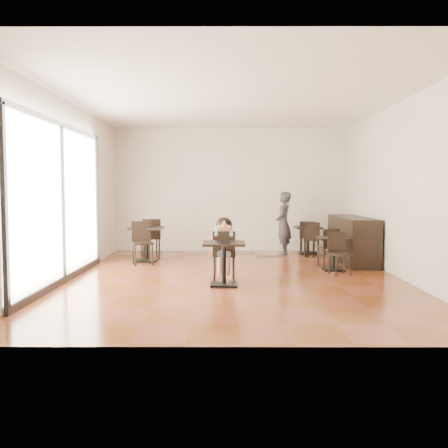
{
  "coord_description": "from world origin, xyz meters",
  "views": [
    {
      "loc": [
        -0.16,
        -9.0,
        1.61
      ],
      "look_at": [
        -0.19,
        -0.25,
        1.0
      ],
      "focal_mm": 40.0,
      "sensor_mm": 36.0,
      "label": 1
    }
  ],
  "objects_px": {
    "child": "(224,249)",
    "child_table": "(224,264)",
    "cafe_table_left": "(147,244)",
    "cafe_table_back": "(308,240)",
    "cafe_table_mid": "(334,254)",
    "chair_mid_a": "(328,247)",
    "chair_left_a": "(150,238)",
    "child_chair": "(224,255)",
    "chair_back_a": "(307,237)",
    "chair_mid_b": "(340,254)",
    "chair_left_b": "(143,243)",
    "chair_back_b": "(312,240)",
    "adult_patron": "(283,224)"
  },
  "relations": [
    {
      "from": "child_table",
      "to": "cafe_table_left",
      "type": "distance_m",
      "value": 3.33
    },
    {
      "from": "adult_patron",
      "to": "chair_mid_b",
      "type": "height_order",
      "value": "adult_patron"
    },
    {
      "from": "child_chair",
      "to": "child_table",
      "type": "bearing_deg",
      "value": 90.0
    },
    {
      "from": "child",
      "to": "child_table",
      "type": "bearing_deg",
      "value": -90.0
    },
    {
      "from": "chair_left_b",
      "to": "chair_back_b",
      "type": "relative_size",
      "value": 1.14
    },
    {
      "from": "child_table",
      "to": "adult_patron",
      "type": "relative_size",
      "value": 0.47
    },
    {
      "from": "child",
      "to": "chair_mid_a",
      "type": "height_order",
      "value": "child"
    },
    {
      "from": "cafe_table_back",
      "to": "chair_back_a",
      "type": "relative_size",
      "value": 0.83
    },
    {
      "from": "chair_left_b",
      "to": "chair_mid_b",
      "type": "bearing_deg",
      "value": -35.1
    },
    {
      "from": "cafe_table_mid",
      "to": "chair_back_b",
      "type": "relative_size",
      "value": 0.81
    },
    {
      "from": "cafe_table_back",
      "to": "chair_mid_a",
      "type": "distance_m",
      "value": 2.03
    },
    {
      "from": "child_chair",
      "to": "chair_left_b",
      "type": "bearing_deg",
      "value": -45.1
    },
    {
      "from": "chair_mid_a",
      "to": "chair_left_a",
      "type": "relative_size",
      "value": 0.85
    },
    {
      "from": "cafe_table_left",
      "to": "cafe_table_back",
      "type": "distance_m",
      "value": 4.06
    },
    {
      "from": "child_table",
      "to": "chair_back_b",
      "type": "height_order",
      "value": "chair_back_b"
    },
    {
      "from": "child_table",
      "to": "chair_back_a",
      "type": "relative_size",
      "value": 0.9
    },
    {
      "from": "cafe_table_back",
      "to": "cafe_table_left",
      "type": "bearing_deg",
      "value": -160.74
    },
    {
      "from": "cafe_table_back",
      "to": "chair_left_b",
      "type": "relative_size",
      "value": 0.73
    },
    {
      "from": "child_table",
      "to": "child",
      "type": "relative_size",
      "value": 0.66
    },
    {
      "from": "child_table",
      "to": "chair_mid_b",
      "type": "relative_size",
      "value": 0.93
    },
    {
      "from": "cafe_table_back",
      "to": "chair_back_a",
      "type": "height_order",
      "value": "chair_back_a"
    },
    {
      "from": "chair_left_a",
      "to": "chair_left_b",
      "type": "height_order",
      "value": "same"
    },
    {
      "from": "child_table",
      "to": "chair_left_a",
      "type": "xyz_separation_m",
      "value": [
        -1.74,
        3.4,
        0.1
      ]
    },
    {
      "from": "cafe_table_back",
      "to": "chair_mid_b",
      "type": "height_order",
      "value": "chair_mid_b"
    },
    {
      "from": "child_table",
      "to": "cafe_table_back",
      "type": "xyz_separation_m",
      "value": [
        2.09,
        4.18,
        -0.03
      ]
    },
    {
      "from": "child_chair",
      "to": "cafe_table_back",
      "type": "height_order",
      "value": "child_chair"
    },
    {
      "from": "child",
      "to": "cafe_table_mid",
      "type": "distance_m",
      "value": 2.43
    },
    {
      "from": "cafe_table_left",
      "to": "chair_left_b",
      "type": "distance_m",
      "value": 0.56
    },
    {
      "from": "child",
      "to": "chair_back_b",
      "type": "relative_size",
      "value": 1.36
    },
    {
      "from": "child_table",
      "to": "child",
      "type": "distance_m",
      "value": 0.58
    },
    {
      "from": "child_table",
      "to": "chair_left_a",
      "type": "height_order",
      "value": "chair_left_a"
    },
    {
      "from": "cafe_table_left",
      "to": "chair_left_b",
      "type": "xyz_separation_m",
      "value": [
        0.0,
        -0.55,
        0.08
      ]
    },
    {
      "from": "cafe_table_left",
      "to": "chair_mid_b",
      "type": "relative_size",
      "value": 0.97
    },
    {
      "from": "chair_left_a",
      "to": "chair_back_a",
      "type": "distance_m",
      "value": 3.93
    },
    {
      "from": "cafe_table_mid",
      "to": "cafe_table_left",
      "type": "bearing_deg",
      "value": 162.48
    },
    {
      "from": "cafe_table_left",
      "to": "cafe_table_back",
      "type": "height_order",
      "value": "cafe_table_left"
    },
    {
      "from": "chair_mid_b",
      "to": "chair_left_a",
      "type": "relative_size",
      "value": 0.85
    },
    {
      "from": "child",
      "to": "chair_mid_a",
      "type": "distance_m",
      "value": 2.71
    },
    {
      "from": "cafe_table_mid",
      "to": "cafe_table_left",
      "type": "height_order",
      "value": "cafe_table_left"
    },
    {
      "from": "cafe_table_left",
      "to": "cafe_table_mid",
      "type": "bearing_deg",
      "value": -17.52
    },
    {
      "from": "chair_mid_a",
      "to": "chair_back_a",
      "type": "relative_size",
      "value": 0.97
    },
    {
      "from": "cafe_table_back",
      "to": "child_chair",
      "type": "bearing_deg",
      "value": -119.92
    },
    {
      "from": "child_chair",
      "to": "chair_back_a",
      "type": "height_order",
      "value": "child_chair"
    },
    {
      "from": "cafe_table_left",
      "to": "adult_patron",
      "type": "bearing_deg",
      "value": 18.09
    },
    {
      "from": "child",
      "to": "cafe_table_back",
      "type": "relative_size",
      "value": 1.64
    },
    {
      "from": "chair_mid_a",
      "to": "child",
      "type": "bearing_deg",
      "value": 24.17
    },
    {
      "from": "chair_mid_a",
      "to": "chair_back_b",
      "type": "bearing_deg",
      "value": -98.8
    },
    {
      "from": "cafe_table_left",
      "to": "chair_left_b",
      "type": "relative_size",
      "value": 0.83
    },
    {
      "from": "adult_patron",
      "to": "chair_mid_b",
      "type": "relative_size",
      "value": 1.96
    },
    {
      "from": "child_chair",
      "to": "chair_mid_b",
      "type": "distance_m",
      "value": 2.24
    }
  ]
}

